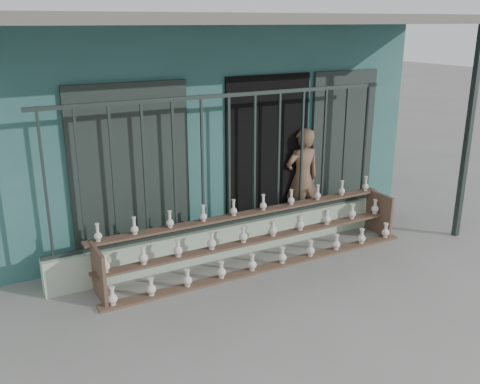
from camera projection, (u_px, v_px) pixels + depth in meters
ground at (280, 293)px, 6.44m from camera, size 60.00×60.00×0.00m
workshop_building at (153, 110)px, 9.47m from camera, size 7.40×6.60×3.21m
parapet_wall at (230, 239)px, 7.45m from camera, size 5.00×0.20×0.45m
security_fence at (229, 161)px, 7.11m from camera, size 5.00×0.04×1.80m
shelf_rack at (259, 237)px, 7.17m from camera, size 4.50×0.68×0.85m
elderly_woman at (302, 179)px, 8.29m from camera, size 0.60×0.42×1.59m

